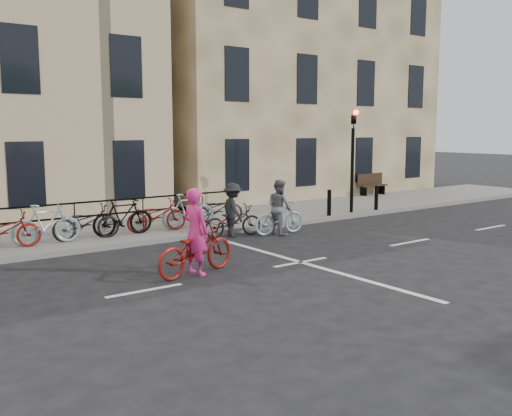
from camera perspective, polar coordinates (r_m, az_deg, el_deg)
ground at (r=13.50m, az=4.48°, el=-5.45°), size 120.00×120.00×0.00m
sidewalk at (r=16.83m, az=-19.97°, el=-2.98°), size 46.00×4.00×0.15m
building_east at (r=29.07m, az=1.05°, el=13.87°), size 14.00×10.00×12.00m
traffic_light at (r=20.58m, az=9.66°, el=5.94°), size 0.18×0.30×3.90m
bollard_east at (r=19.82m, az=7.33°, el=0.54°), size 0.14×0.14×0.90m
bollard_west at (r=21.54m, az=11.93°, el=1.01°), size 0.14×0.14×0.90m
bench at (r=26.51m, az=11.47°, el=2.44°), size 1.60×0.41×0.97m
parked_bikes at (r=16.05m, az=-16.67°, el=-1.29°), size 10.40×1.23×1.05m
cyclist_pink at (r=12.31m, az=-6.05°, el=-3.67°), size 2.22×1.19×1.88m
cyclist_grey at (r=16.91m, az=2.36°, el=-0.44°), size 1.74×0.85×1.64m
cyclist_dark at (r=16.56m, az=-2.32°, el=-0.77°), size 1.85×1.11×1.58m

